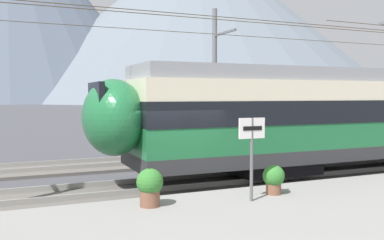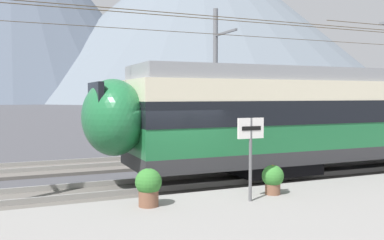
{
  "view_description": "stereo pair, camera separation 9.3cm",
  "coord_description": "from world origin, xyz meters",
  "px_view_note": "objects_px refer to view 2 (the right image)",
  "views": [
    {
      "loc": [
        -4.36,
        -11.35,
        2.92
      ],
      "look_at": [
        1.5,
        2.25,
        2.05
      ],
      "focal_mm": 39.52,
      "sensor_mm": 36.0,
      "label": 1
    },
    {
      "loc": [
        -4.27,
        -11.39,
        2.92
      ],
      "look_at": [
        1.5,
        2.25,
        2.05
      ],
      "focal_mm": 39.52,
      "sensor_mm": 36.0,
      "label": 2
    }
  ],
  "objects_px": {
    "catenary_mast_far_side": "(217,77)",
    "potted_plant_by_shelter": "(273,178)",
    "platform_sign": "(251,140)",
    "potted_plant_platform_edge": "(148,185)"
  },
  "relations": [
    {
      "from": "catenary_mast_far_side",
      "to": "potted_plant_by_shelter",
      "type": "relative_size",
      "value": 49.93
    },
    {
      "from": "platform_sign",
      "to": "potted_plant_platform_edge",
      "type": "xyz_separation_m",
      "value": [
        -2.43,
        0.51,
        -0.99
      ]
    },
    {
      "from": "platform_sign",
      "to": "potted_plant_by_shelter",
      "type": "relative_size",
      "value": 2.65
    },
    {
      "from": "catenary_mast_far_side",
      "to": "platform_sign",
      "type": "height_order",
      "value": "catenary_mast_far_side"
    },
    {
      "from": "catenary_mast_far_side",
      "to": "potted_plant_by_shelter",
      "type": "xyz_separation_m",
      "value": [
        -3.2,
        -9.8,
        -3.06
      ]
    },
    {
      "from": "platform_sign",
      "to": "potted_plant_by_shelter",
      "type": "bearing_deg",
      "value": 23.06
    },
    {
      "from": "platform_sign",
      "to": "catenary_mast_far_side",
      "type": "bearing_deg",
      "value": 68.04
    },
    {
      "from": "catenary_mast_far_side",
      "to": "potted_plant_platform_edge",
      "type": "bearing_deg",
      "value": -124.04
    },
    {
      "from": "platform_sign",
      "to": "potted_plant_platform_edge",
      "type": "height_order",
      "value": "platform_sign"
    },
    {
      "from": "potted_plant_platform_edge",
      "to": "platform_sign",
      "type": "bearing_deg",
      "value": -11.76
    }
  ]
}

